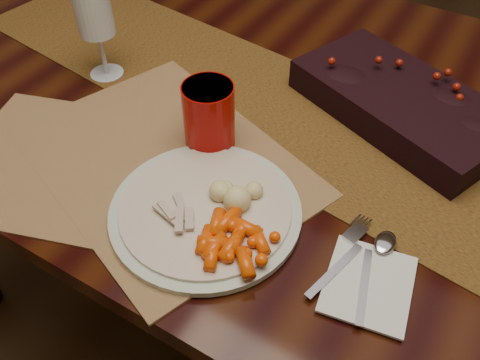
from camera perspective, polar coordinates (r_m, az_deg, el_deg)
The scene contains 15 objects.
floor at distance 1.53m, azimuth 6.41°, elevation -15.13°, with size 5.00×5.00×0.00m, color black.
dining_table at distance 1.22m, azimuth 7.84°, elevation -6.57°, with size 1.80×1.00×0.75m, color black.
table_runner at distance 0.93m, azimuth 6.13°, elevation 6.89°, with size 1.50×0.31×0.00m, color #592F0F.
centerpiece at distance 0.95m, azimuth 17.71°, elevation 8.72°, with size 0.38×0.19×0.08m, color black, non-canonical shape.
placemat_main at distance 0.85m, azimuth -8.54°, elevation 2.09°, with size 0.48×0.35×0.00m, color #916E4B.
placemat_second at distance 0.87m, azimuth -17.30°, elevation 1.54°, with size 0.42×0.31×0.00m, color brown.
dinner_plate at distance 0.76m, azimuth -3.90°, elevation -3.40°, with size 0.29×0.29×0.02m, color beige.
baby_carrots at distance 0.70m, azimuth -0.68°, elevation -7.20°, with size 0.10×0.08×0.02m, color #E24605, non-canonical shape.
mashed_potatoes at distance 0.75m, azimuth -0.31°, elevation -0.66°, with size 0.07×0.06×0.04m, color #D0C28A, non-canonical shape.
turkey_shreds at distance 0.74m, azimuth -6.65°, elevation -3.55°, with size 0.07×0.06×0.02m, color #A1908A, non-canonical shape.
napkin at distance 0.71m, azimuth 14.23°, elevation -11.25°, with size 0.11×0.13×0.00m, color silver.
fork at distance 0.71m, azimuth 11.15°, elevation -8.85°, with size 0.02×0.15×0.00m, color #ADADC4, non-canonical shape.
spoon at distance 0.71m, azimuth 14.49°, elevation -9.95°, with size 0.03×0.15×0.00m, color #BABAC5, non-canonical shape.
red_cup at distance 0.83m, azimuth -3.50°, elevation 7.15°, with size 0.08×0.08×0.12m, color #A50803.
wine_glass at distance 1.02m, azimuth -15.68°, elevation 15.74°, with size 0.07×0.07×0.19m, color #A8B2BB, non-canonical shape.
Camera 1 is at (0.23, -0.71, 1.34)m, focal length 38.00 mm.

